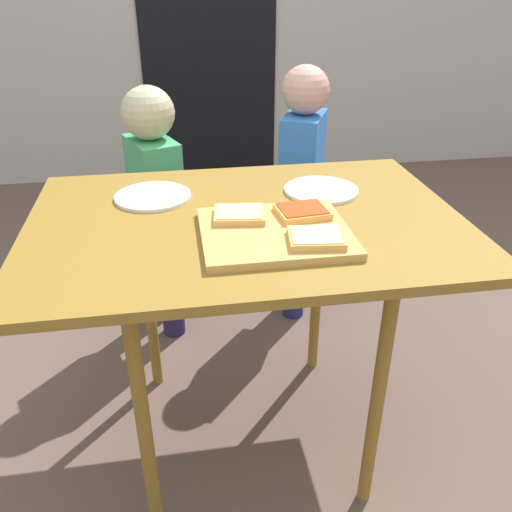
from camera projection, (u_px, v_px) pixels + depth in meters
ground_plane at (248, 432)px, 1.73m from camera, size 16.00×16.00×0.00m
house_door at (208, 27)px, 3.43m from camera, size 0.90×0.02×2.00m
dining_table at (246, 242)px, 1.40m from camera, size 1.12×0.78×0.77m
cutting_board at (275, 233)px, 1.26m from camera, size 0.35×0.31×0.02m
pizza_slice_far_left at (239, 214)px, 1.31m from camera, size 0.14×0.12×0.02m
pizza_slice_near_right at (316, 238)px, 1.19m from camera, size 0.14×0.12×0.02m
pizza_slice_far_right at (302, 211)px, 1.32m from camera, size 0.14×0.12×0.02m
plate_white_left at (153, 196)px, 1.47m from camera, size 0.21×0.21×0.01m
plate_white_right at (321, 190)px, 1.52m from camera, size 0.21×0.21×0.01m
child_left at (156, 197)px, 1.99m from camera, size 0.22×0.27×0.99m
child_right at (302, 179)px, 2.10m from camera, size 0.23×0.28×1.04m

